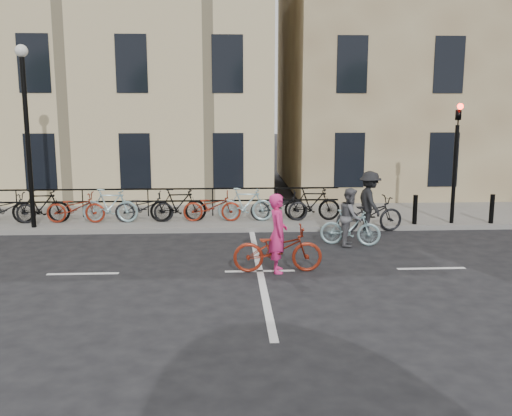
{
  "coord_description": "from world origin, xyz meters",
  "views": [
    {
      "loc": [
        -0.75,
        -12.55,
        3.78
      ],
      "look_at": [
        0.02,
        2.05,
        1.1
      ],
      "focal_mm": 40.0,
      "sensor_mm": 36.0,
      "label": 1
    }
  ],
  "objects_px": {
    "lamp_post": "(26,114)",
    "cyclist_dark": "(369,208)",
    "traffic_light": "(456,148)",
    "cyclist_pink": "(278,245)",
    "cyclist_grey": "(350,222)"
  },
  "relations": [
    {
      "from": "traffic_light",
      "to": "lamp_post",
      "type": "height_order",
      "value": "lamp_post"
    },
    {
      "from": "lamp_post",
      "to": "cyclist_dark",
      "type": "bearing_deg",
      "value": -2.86
    },
    {
      "from": "traffic_light",
      "to": "cyclist_dark",
      "type": "height_order",
      "value": "traffic_light"
    },
    {
      "from": "cyclist_pink",
      "to": "cyclist_dark",
      "type": "distance_m",
      "value": 5.01
    },
    {
      "from": "cyclist_grey",
      "to": "traffic_light",
      "type": "bearing_deg",
      "value": -45.56
    },
    {
      "from": "lamp_post",
      "to": "cyclist_pink",
      "type": "relative_size",
      "value": 2.61
    },
    {
      "from": "cyclist_pink",
      "to": "cyclist_dark",
      "type": "bearing_deg",
      "value": -38.18
    },
    {
      "from": "lamp_post",
      "to": "cyclist_grey",
      "type": "bearing_deg",
      "value": -12.94
    },
    {
      "from": "cyclist_pink",
      "to": "cyclist_dark",
      "type": "relative_size",
      "value": 0.95
    },
    {
      "from": "cyclist_dark",
      "to": "cyclist_pink",
      "type": "bearing_deg",
      "value": 133.46
    },
    {
      "from": "lamp_post",
      "to": "cyclist_dark",
      "type": "distance_m",
      "value": 10.39
    },
    {
      "from": "lamp_post",
      "to": "cyclist_dark",
      "type": "relative_size",
      "value": 2.47
    },
    {
      "from": "traffic_light",
      "to": "lamp_post",
      "type": "relative_size",
      "value": 0.74
    },
    {
      "from": "cyclist_grey",
      "to": "lamp_post",
      "type": "bearing_deg",
      "value": 92.23
    },
    {
      "from": "traffic_light",
      "to": "cyclist_pink",
      "type": "distance_m",
      "value": 7.49
    }
  ]
}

